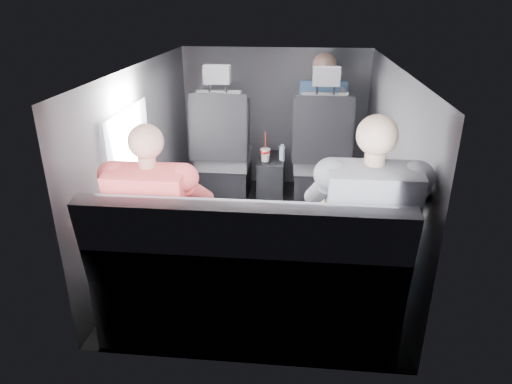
# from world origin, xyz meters

# --- Properties ---
(floor) EXTENTS (2.60, 2.60, 0.00)m
(floor) POSITION_xyz_m (0.00, 0.00, 0.00)
(floor) COLOR black
(floor) RESTS_ON ground
(ceiling) EXTENTS (2.60, 2.60, 0.00)m
(ceiling) POSITION_xyz_m (0.00, 0.00, 1.35)
(ceiling) COLOR #B2B2AD
(ceiling) RESTS_ON panel_back
(panel_left) EXTENTS (0.02, 2.60, 1.35)m
(panel_left) POSITION_xyz_m (-0.90, 0.00, 0.68)
(panel_left) COLOR #56565B
(panel_left) RESTS_ON floor
(panel_right) EXTENTS (0.02, 2.60, 1.35)m
(panel_right) POSITION_xyz_m (0.90, 0.00, 0.68)
(panel_right) COLOR #56565B
(panel_right) RESTS_ON floor
(panel_front) EXTENTS (1.80, 0.02, 1.35)m
(panel_front) POSITION_xyz_m (0.00, 1.30, 0.68)
(panel_front) COLOR #56565B
(panel_front) RESTS_ON floor
(panel_back) EXTENTS (1.80, 0.02, 1.35)m
(panel_back) POSITION_xyz_m (0.00, -1.30, 0.68)
(panel_back) COLOR #56565B
(panel_back) RESTS_ON floor
(side_window) EXTENTS (0.02, 0.75, 0.42)m
(side_window) POSITION_xyz_m (-0.88, -0.30, 0.90)
(side_window) COLOR white
(side_window) RESTS_ON panel_left
(seatbelt) EXTENTS (0.35, 0.11, 0.59)m
(seatbelt) POSITION_xyz_m (0.45, 0.67, 0.80)
(seatbelt) COLOR black
(seatbelt) RESTS_ON front_seat_right
(front_seat_left) EXTENTS (0.52, 0.58, 1.26)m
(front_seat_left) POSITION_xyz_m (-0.45, 0.84, 0.40)
(front_seat_left) COLOR black
(front_seat_left) RESTS_ON floor
(front_seat_right) EXTENTS (0.52, 0.58, 1.26)m
(front_seat_right) POSITION_xyz_m (0.45, 0.84, 0.40)
(front_seat_right) COLOR black
(front_seat_right) RESTS_ON floor
(center_console) EXTENTS (0.24, 0.48, 0.41)m
(center_console) POSITION_xyz_m (0.00, 0.88, 0.20)
(center_console) COLOR black
(center_console) RESTS_ON floor
(rear_bench) EXTENTS (1.60, 0.57, 0.92)m
(rear_bench) POSITION_xyz_m (0.00, -1.06, 0.31)
(rear_bench) COLOR #5C5C61
(rear_bench) RESTS_ON floor
(soda_cup) EXTENTS (0.09, 0.09, 0.28)m
(soda_cup) POSITION_xyz_m (-0.05, 0.76, 0.47)
(soda_cup) COLOR white
(soda_cup) RESTS_ON center_console
(water_bottle) EXTENTS (0.05, 0.05, 0.15)m
(water_bottle) POSITION_xyz_m (0.10, 0.82, 0.47)
(water_bottle) COLOR #AED8EC
(water_bottle) RESTS_ON center_console
(laptop_white) EXTENTS (0.35, 0.36, 0.22)m
(laptop_white) POSITION_xyz_m (-0.45, -0.80, 0.63)
(laptop_white) COLOR white
(laptop_white) RESTS_ON passenger_rear_left
(laptop_black) EXTENTS (0.31, 0.28, 0.22)m
(laptop_black) POSITION_xyz_m (0.55, -0.79, 0.63)
(laptop_black) COLOR black
(laptop_black) RESTS_ON passenger_rear_right
(passenger_rear_left) EXTENTS (0.50, 0.62, 1.22)m
(passenger_rear_left) POSITION_xyz_m (-0.49, -0.97, 0.63)
(passenger_rear_left) COLOR #36353B
(passenger_rear_left) RESTS_ON rear_bench
(passenger_rear_right) EXTENTS (0.55, 0.66, 1.29)m
(passenger_rear_right) POSITION_xyz_m (0.61, -0.97, 0.65)
(passenger_rear_right) COLOR navy
(passenger_rear_right) RESTS_ON rear_bench
(passenger_front_right) EXTENTS (0.43, 0.43, 0.90)m
(passenger_front_right) POSITION_xyz_m (0.45, 1.10, 0.76)
(passenger_front_right) COLOR navy
(passenger_front_right) RESTS_ON front_seat_right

